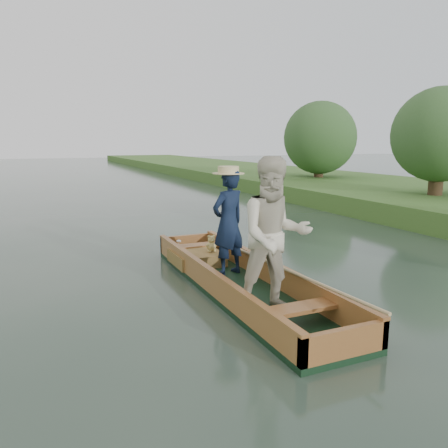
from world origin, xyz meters
name	(u,v)px	position (x,y,z in m)	size (l,w,h in m)	color
ground	(240,291)	(0.00, 0.00, 0.00)	(120.00, 120.00, 0.00)	#283D30
trees_far	(85,137)	(-1.20, 8.49, 2.41)	(22.91, 11.81, 4.42)	#47331E
punt	(250,248)	(-0.01, -0.34, 0.76)	(1.15, 5.12, 2.09)	black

